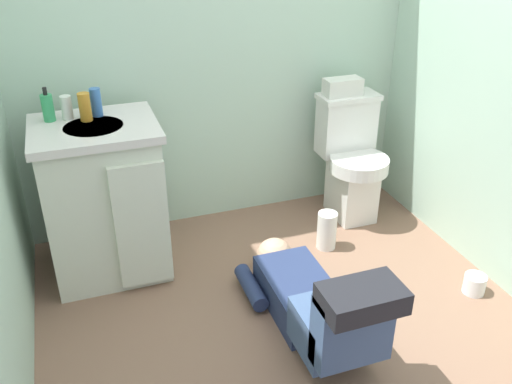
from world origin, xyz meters
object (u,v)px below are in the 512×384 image
at_px(person_plumber, 315,303).
at_px(bottle_blue, 96,102).
at_px(paper_towel_roll, 327,230).
at_px(vanity_cabinet, 105,199).
at_px(tissue_box, 343,87).
at_px(bottle_white, 67,108).
at_px(toilet, 351,159).
at_px(bottle_amber, 85,107).
at_px(faucet, 89,105).
at_px(soap_dispenser, 48,107).
at_px(toilet_paper_roll, 474,284).

height_order(person_plumber, bottle_blue, bottle_blue).
relative_size(bottle_blue, paper_towel_roll, 0.63).
relative_size(vanity_cabinet, person_plumber, 0.77).
relative_size(tissue_box, paper_towel_roll, 0.99).
bearing_deg(bottle_white, vanity_cabinet, -48.45).
distance_m(toilet, bottle_amber, 1.58).
relative_size(person_plumber, bottle_blue, 7.66).
xyz_separation_m(faucet, bottle_blue, (0.03, -0.02, 0.02)).
height_order(soap_dispenser, bottle_amber, soap_dispenser).
bearing_deg(tissue_box, faucet, -177.79).
xyz_separation_m(bottle_white, bottle_amber, (0.08, -0.05, 0.01)).
bearing_deg(bottle_white, bottle_amber, -30.91).
height_order(faucet, tissue_box, faucet).
relative_size(soap_dispenser, paper_towel_roll, 0.75).
bearing_deg(paper_towel_roll, tissue_box, 58.12).
bearing_deg(bottle_blue, faucet, 144.46).
bearing_deg(tissue_box, bottle_blue, -176.73).
bearing_deg(paper_towel_roll, bottle_white, 165.45).
bearing_deg(bottle_amber, tissue_box, 5.07).
distance_m(bottle_white, bottle_blue, 0.14).
distance_m(toilet, toilet_paper_roll, 1.02).
height_order(tissue_box, soap_dispenser, soap_dispenser).
relative_size(faucet, bottle_amber, 0.73).
xyz_separation_m(person_plumber, soap_dispenser, (-1.00, 0.96, 0.71)).
bearing_deg(vanity_cabinet, bottle_blue, 75.71).
relative_size(tissue_box, bottle_amber, 1.62).
xyz_separation_m(vanity_cabinet, faucet, (-0.00, 0.15, 0.45)).
bearing_deg(toilet, bottle_amber, -178.55).
relative_size(faucet, toilet_paper_roll, 0.91).
bearing_deg(vanity_cabinet, bottle_amber, 109.39).
distance_m(vanity_cabinet, bottle_blue, 0.49).
distance_m(toilet, tissue_box, 0.44).
bearing_deg(person_plumber, faucet, 129.45).
distance_m(vanity_cabinet, person_plumber, 1.18).
xyz_separation_m(faucet, paper_towel_roll, (1.17, -0.35, -0.76)).
relative_size(vanity_cabinet, soap_dispenser, 4.94).
height_order(vanity_cabinet, bottle_amber, bottle_amber).
relative_size(tissue_box, bottle_blue, 1.58).
distance_m(tissue_box, bottle_amber, 1.46).
bearing_deg(toilet, tissue_box, 116.43).
relative_size(tissue_box, bottle_white, 1.90).
distance_m(paper_towel_roll, toilet_paper_roll, 0.82).
relative_size(person_plumber, bottle_amber, 7.82).
bearing_deg(soap_dispenser, vanity_cabinet, -33.10).
bearing_deg(soap_dispenser, toilet_paper_roll, -26.90).
bearing_deg(person_plumber, toilet, 54.78).
height_order(soap_dispenser, bottle_blue, soap_dispenser).
relative_size(bottle_blue, toilet_paper_roll, 1.26).
relative_size(toilet, person_plumber, 0.70).
bearing_deg(bottle_white, toilet, -0.42).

